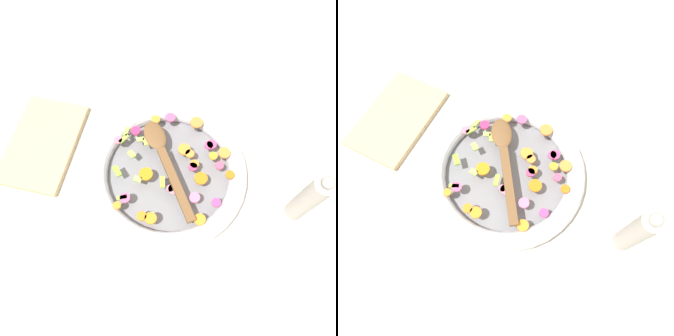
% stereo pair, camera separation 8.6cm
% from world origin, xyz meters
% --- Properties ---
extents(ground_plane, '(4.00, 4.00, 0.00)m').
position_xyz_m(ground_plane, '(0.00, 0.00, 0.00)').
color(ground_plane, beige).
extents(skillet, '(0.43, 0.43, 0.05)m').
position_xyz_m(skillet, '(0.00, 0.00, 0.02)').
color(skillet, slate).
rests_on(skillet, ground_plane).
extents(chopped_vegetables, '(0.33, 0.34, 0.01)m').
position_xyz_m(chopped_vegetables, '(0.01, -0.02, 0.05)').
color(chopped_vegetables, orange).
rests_on(chopped_vegetables, skillet).
extents(wooden_spoon, '(0.27, 0.20, 0.01)m').
position_xyz_m(wooden_spoon, '(0.02, 0.01, 0.06)').
color(wooden_spoon, brown).
rests_on(wooden_spoon, chopped_vegetables).
extents(pepper_mill, '(0.05, 0.05, 0.23)m').
position_xyz_m(pepper_mill, '(-0.03, -0.34, 0.10)').
color(pepper_mill, '#B2ADA3').
rests_on(pepper_mill, ground_plane).
extents(cutting_board, '(0.29, 0.18, 0.02)m').
position_xyz_m(cutting_board, '(0.01, 0.37, 0.01)').
color(cutting_board, tan).
rests_on(cutting_board, ground_plane).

